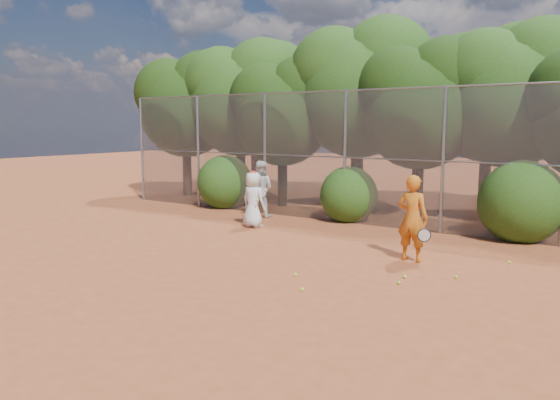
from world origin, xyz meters
The scene contains 23 objects.
ground centered at (0.00, 0.00, 0.00)m, with size 80.00×80.00×0.00m, color #9A4522.
fence_back centered at (-0.12, 6.00, 2.05)m, with size 20.05×0.09×4.03m.
tree_0 centered at (-9.44, 8.04, 3.93)m, with size 4.38×3.81×6.00m.
tree_1 centered at (-6.94, 8.54, 4.16)m, with size 4.64×4.03×6.35m.
tree_2 centered at (-4.45, 7.83, 3.58)m, with size 3.99×3.47×5.47m.
tree_3 centered at (-1.94, 8.84, 4.40)m, with size 4.89×4.26×6.70m.
tree_4 centered at (0.55, 8.24, 3.76)m, with size 4.19×3.64×5.73m.
tree_5 centered at (3.06, 9.04, 4.05)m, with size 4.51×3.92×6.17m.
tree_9 centered at (-7.94, 10.84, 4.34)m, with size 4.83×4.20×6.62m.
tree_10 centered at (-2.93, 11.05, 4.63)m, with size 5.15×4.48×7.06m.
tree_11 centered at (2.06, 10.64, 4.16)m, with size 4.64×4.03×6.35m.
bush_0 centered at (-6.00, 6.30, 1.00)m, with size 2.00×2.00×2.00m, color #1E3F0F.
bush_1 centered at (-1.00, 6.30, 0.90)m, with size 1.80×1.80×1.80m, color #1E3F0F.
bush_2 centered at (4.00, 6.30, 1.10)m, with size 2.20×2.20×2.20m, color #1E3F0F.
player_yellow centered at (2.45, 2.61, 0.96)m, with size 0.85×0.55×1.92m.
player_teen centered at (-2.83, 3.80, 0.83)m, with size 0.85×0.61×1.66m.
player_white centered at (-3.76, 5.40, 0.91)m, with size 1.02×0.87×1.83m.
ball_0 centered at (1.00, 0.10, 0.03)m, with size 0.07×0.07×0.07m, color #BBE229.
ball_1 centered at (3.71, 1.73, 0.03)m, with size 0.07×0.07×0.07m, color #BBE229.
ball_2 centered at (2.93, 0.74, 0.03)m, with size 0.07×0.07×0.07m, color #BBE229.
ball_3 centered at (2.87, 1.18, 0.03)m, with size 0.07×0.07×0.07m, color #BBE229.
ball_4 centered at (1.63, -0.64, 0.03)m, with size 0.07×0.07×0.07m, color #BBE229.
ball_5 centered at (4.33, 3.53, 0.03)m, with size 0.07×0.07×0.07m, color #BBE229.
Camera 1 is at (6.69, -8.79, 3.02)m, focal length 35.00 mm.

